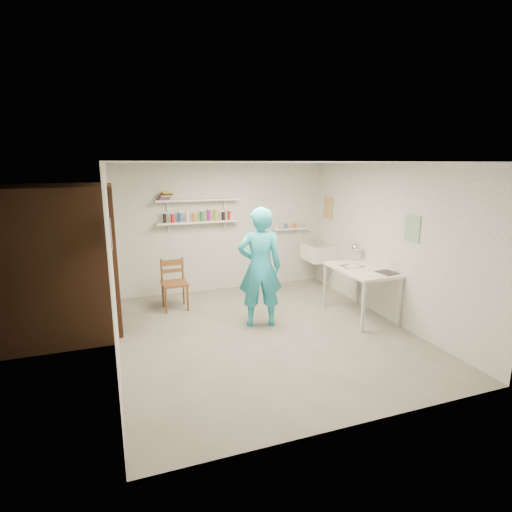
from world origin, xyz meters
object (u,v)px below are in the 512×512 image
object	(u,v)px
wall_clock	(252,245)
man	(260,267)
wooden_chair	(175,284)
desk_lamp	(356,248)
belfast_sink	(318,253)
work_table	(360,292)

from	to	relation	value
wall_clock	man	bearing A→B (deg)	-63.16
wooden_chair	wall_clock	bearing A→B (deg)	-41.93
desk_lamp	man	bearing A→B (deg)	-171.68
belfast_sink	desk_lamp	xyz separation A→B (m)	(0.09, -1.13, 0.31)
belfast_sink	desk_lamp	distance (m)	1.18
man	work_table	distance (m)	1.70
belfast_sink	desk_lamp	world-z (taller)	desk_lamp
wooden_chair	desk_lamp	distance (m)	3.09
man	desk_lamp	size ratio (longest dim) A/B	12.06
belfast_sink	man	size ratio (longest dim) A/B	0.34
belfast_sink	wooden_chair	world-z (taller)	wooden_chair
belfast_sink	wall_clock	xyz separation A→B (m)	(-1.77, -1.18, 0.49)
man	wall_clock	distance (m)	0.37
wooden_chair	desk_lamp	bearing A→B (deg)	-17.77
desk_lamp	work_table	bearing A→B (deg)	-112.42
wall_clock	wooden_chair	world-z (taller)	wall_clock
wall_clock	wooden_chair	size ratio (longest dim) A/B	0.36
work_table	desk_lamp	distance (m)	0.80
wall_clock	desk_lamp	distance (m)	1.87
belfast_sink	wall_clock	size ratio (longest dim) A/B	1.87
wall_clock	desk_lamp	size ratio (longest dim) A/B	2.17
wall_clock	work_table	bearing A→B (deg)	-0.91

